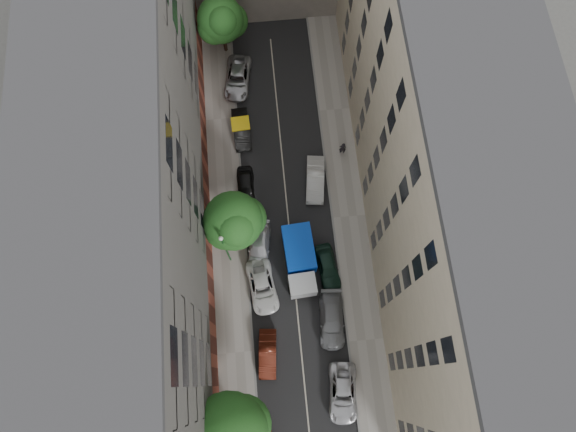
{
  "coord_description": "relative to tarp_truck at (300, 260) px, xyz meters",
  "views": [
    {
      "loc": [
        -1.35,
        -13.86,
        44.34
      ],
      "look_at": [
        -0.17,
        -1.37,
        6.0
      ],
      "focal_mm": 32.0,
      "sensor_mm": 36.0,
      "label": 1
    }
  ],
  "objects": [
    {
      "name": "car_right_0",
      "position": [
        2.39,
        -11.05,
        -0.86
      ],
      "size": [
        2.74,
        5.07,
        1.35
      ],
      "primitive_type": "imported",
      "rotation": [
        0.0,
        0.0,
        -0.11
      ],
      "color": "silver",
      "rests_on": "ground"
    },
    {
      "name": "car_right_2",
      "position": [
        2.38,
        -0.65,
        -0.82
      ],
      "size": [
        2.21,
        4.36,
        1.42
      ],
      "primitive_type": "imported",
      "rotation": [
        0.0,
        0.0,
        0.13
      ],
      "color": "#142E22",
      "rests_on": "ground"
    },
    {
      "name": "tree_far",
      "position": [
        -5.1,
        22.68,
        3.0
      ],
      "size": [
        4.79,
        4.43,
        6.75
      ],
      "color": "#382619",
      "rests_on": "sidewalk_left"
    },
    {
      "name": "car_right_3",
      "position": [
        2.2,
        7.55,
        -0.78
      ],
      "size": [
        2.15,
        4.74,
        1.51
      ],
      "primitive_type": "imported",
      "rotation": [
        0.0,
        0.0,
        -0.12
      ],
      "color": "silver",
      "rests_on": "ground"
    },
    {
      "name": "tarp_truck",
      "position": [
        0.0,
        0.0,
        0.0
      ],
      "size": [
        2.7,
        6.15,
        2.79
      ],
      "rotation": [
        0.0,
        0.0,
        0.06
      ],
      "color": "black",
      "rests_on": "ground"
    },
    {
      "name": "car_left_5",
      "position": [
        -4.2,
        13.32,
        -0.81
      ],
      "size": [
        1.74,
        4.45,
        1.44
      ],
      "primitive_type": "imported",
      "rotation": [
        0.0,
        0.0,
        0.05
      ],
      "color": "black",
      "rests_on": "ground"
    },
    {
      "name": "car_left_2",
      "position": [
        -3.4,
        -1.85,
        -0.86
      ],
      "size": [
        2.86,
        5.11,
        1.35
      ],
      "primitive_type": "imported",
      "rotation": [
        0.0,
        0.0,
        0.13
      ],
      "color": "silver",
      "rests_on": "ground"
    },
    {
      "name": "building_right",
      "position": [
        10.4,
        3.95,
        8.47
      ],
      "size": [
        8.0,
        44.0,
        20.0
      ],
      "primitive_type": "cube",
      "color": "beige",
      "rests_on": "ground"
    },
    {
      "name": "car_right_1",
      "position": [
        2.2,
        -5.19,
        -0.81
      ],
      "size": [
        2.42,
        5.16,
        1.46
      ],
      "primitive_type": "imported",
      "rotation": [
        0.0,
        0.0,
        -0.08
      ],
      "color": "slate",
      "rests_on": "ground"
    },
    {
      "name": "road_surface",
      "position": [
        -0.6,
        3.95,
        -1.52
      ],
      "size": [
        8.0,
        44.0,
        0.02
      ],
      "primitive_type": "cube",
      "color": "black",
      "rests_on": "ground"
    },
    {
      "name": "car_left_6",
      "position": [
        -4.2,
        18.97,
        -0.82
      ],
      "size": [
        3.19,
        5.47,
        1.43
      ],
      "primitive_type": "imported",
      "rotation": [
        0.0,
        0.0,
        -0.16
      ],
      "color": "#AEAEB3",
      "rests_on": "ground"
    },
    {
      "name": "sidewalk_left",
      "position": [
        -6.1,
        3.95,
        -1.46
      ],
      "size": [
        3.0,
        44.0,
        0.15
      ],
      "primitive_type": "cube",
      "color": "gray",
      "rests_on": "ground"
    },
    {
      "name": "sidewalk_right",
      "position": [
        4.9,
        3.95,
        -1.46
      ],
      "size": [
        3.0,
        44.0,
        0.15
      ],
      "primitive_type": "cube",
      "color": "gray",
      "rests_on": "ground"
    },
    {
      "name": "car_left_1",
      "position": [
        -3.4,
        -7.45,
        -0.86
      ],
      "size": [
        1.77,
        4.18,
        1.34
      ],
      "primitive_type": "imported",
      "rotation": [
        0.0,
        0.0,
        -0.09
      ],
      "color": "#4E1A0F",
      "rests_on": "ground"
    },
    {
      "name": "pedestrian",
      "position": [
        5.06,
        10.33,
        -0.49
      ],
      "size": [
        0.7,
        0.51,
        1.78
      ],
      "primitive_type": "imported",
      "rotation": [
        0.0,
        0.0,
        3.01
      ],
      "color": "black",
      "rests_on": "sidewalk_right"
    },
    {
      "name": "building_left",
      "position": [
        -11.6,
        3.95,
        8.47
      ],
      "size": [
        8.0,
        44.0,
        20.0
      ],
      "primitive_type": "cube",
      "color": "#4E4C49",
      "rests_on": "ground"
    },
    {
      "name": "car_left_3",
      "position": [
        -3.4,
        1.75,
        -0.85
      ],
      "size": [
        2.58,
        4.92,
        1.36
      ],
      "primitive_type": "imported",
      "rotation": [
        0.0,
        0.0,
        -0.15
      ],
      "color": "silver",
      "rests_on": "ground"
    },
    {
      "name": "car_left_4",
      "position": [
        -4.2,
        7.49,
        -0.86
      ],
      "size": [
        1.63,
        3.99,
        1.36
      ],
      "primitive_type": "imported",
      "rotation": [
        0.0,
        0.0,
        -0.01
      ],
      "color": "black",
      "rests_on": "ground"
    },
    {
      "name": "ground",
      "position": [
        -0.6,
        3.95,
        -1.53
      ],
      "size": [
        120.0,
        120.0,
        0.0
      ],
      "primitive_type": "plane",
      "color": "#4C4C49",
      "rests_on": "ground"
    },
    {
      "name": "lamp_post",
      "position": [
        -6.02,
        0.92,
        2.94
      ],
      "size": [
        0.36,
        0.36,
        7.13
      ],
      "color": "#17511F",
      "rests_on": "sidewalk_left"
    },
    {
      "name": "tree_mid",
      "position": [
        -5.1,
        2.84,
        3.22
      ],
      "size": [
        5.18,
        4.89,
        7.18
      ],
      "color": "#382619",
      "rests_on": "sidewalk_left"
    }
  ]
}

